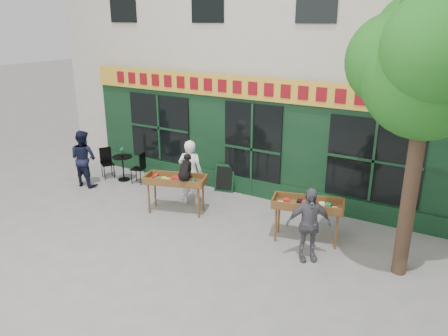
{
  "coord_description": "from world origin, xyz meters",
  "views": [
    {
      "loc": [
        5.18,
        -7.84,
        4.7
      ],
      "look_at": [
        0.19,
        0.5,
        1.38
      ],
      "focal_mm": 35.0,
      "sensor_mm": 36.0,
      "label": 1
    }
  ],
  "objects_px": {
    "dog": "(185,167)",
    "book_cart_right": "(308,207)",
    "book_cart_center": "(176,182)",
    "man_left": "(83,158)",
    "bistro_table": "(123,163)",
    "woman": "(190,172)",
    "man_right": "(308,224)"
  },
  "relations": [
    {
      "from": "woman",
      "to": "book_cart_center",
      "type": "bearing_deg",
      "value": 71.5
    },
    {
      "from": "book_cart_center",
      "to": "book_cart_right",
      "type": "bearing_deg",
      "value": -14.07
    },
    {
      "from": "dog",
      "to": "bistro_table",
      "type": "relative_size",
      "value": 0.79
    },
    {
      "from": "dog",
      "to": "book_cart_right",
      "type": "bearing_deg",
      "value": -12.63
    },
    {
      "from": "dog",
      "to": "bistro_table",
      "type": "distance_m",
      "value": 3.43
    },
    {
      "from": "dog",
      "to": "bistro_table",
      "type": "xyz_separation_m",
      "value": [
        -3.16,
        1.11,
        -0.75
      ]
    },
    {
      "from": "man_left",
      "to": "book_cart_center",
      "type": "bearing_deg",
      "value": 173.05
    },
    {
      "from": "book_cart_center",
      "to": "woman",
      "type": "xyz_separation_m",
      "value": [
        -0.0,
        0.65,
        0.06
      ]
    },
    {
      "from": "book_cart_center",
      "to": "dog",
      "type": "distance_m",
      "value": 0.59
    },
    {
      "from": "dog",
      "to": "man_left",
      "type": "xyz_separation_m",
      "value": [
        -3.83,
        0.21,
        -0.45
      ]
    },
    {
      "from": "dog",
      "to": "woman",
      "type": "height_order",
      "value": "woman"
    },
    {
      "from": "book_cart_center",
      "to": "book_cart_right",
      "type": "distance_m",
      "value": 3.4
    },
    {
      "from": "book_cart_center",
      "to": "book_cart_right",
      "type": "height_order",
      "value": "same"
    },
    {
      "from": "book_cart_center",
      "to": "bistro_table",
      "type": "height_order",
      "value": "book_cart_center"
    },
    {
      "from": "man_right",
      "to": "man_left",
      "type": "relative_size",
      "value": 0.94
    },
    {
      "from": "dog",
      "to": "man_right",
      "type": "xyz_separation_m",
      "value": [
        3.34,
        -0.44,
        -0.5
      ]
    },
    {
      "from": "woman",
      "to": "bistro_table",
      "type": "height_order",
      "value": "woman"
    },
    {
      "from": "dog",
      "to": "man_left",
      "type": "bearing_deg",
      "value": 158.41
    },
    {
      "from": "bistro_table",
      "to": "book_cart_center",
      "type": "bearing_deg",
      "value": -20.64
    },
    {
      "from": "book_cart_center",
      "to": "man_left",
      "type": "bearing_deg",
      "value": 158.92
    },
    {
      "from": "woman",
      "to": "man_right",
      "type": "distance_m",
      "value": 3.86
    },
    {
      "from": "bistro_table",
      "to": "man_left",
      "type": "height_order",
      "value": "man_left"
    },
    {
      "from": "dog",
      "to": "bistro_table",
      "type": "bearing_deg",
      "value": 142.17
    },
    {
      "from": "woman",
      "to": "book_cart_right",
      "type": "xyz_separation_m",
      "value": [
        3.39,
        -0.39,
        -0.06
      ]
    },
    {
      "from": "dog",
      "to": "book_cart_right",
      "type": "relative_size",
      "value": 0.37
    },
    {
      "from": "dog",
      "to": "book_cart_right",
      "type": "height_order",
      "value": "dog"
    },
    {
      "from": "book_cart_right",
      "to": "dog",
      "type": "bearing_deg",
      "value": 170.66
    },
    {
      "from": "book_cart_center",
      "to": "bistro_table",
      "type": "distance_m",
      "value": 3.01
    },
    {
      "from": "bistro_table",
      "to": "man_left",
      "type": "distance_m",
      "value": 1.16
    },
    {
      "from": "book_cart_center",
      "to": "woman",
      "type": "height_order",
      "value": "woman"
    },
    {
      "from": "woman",
      "to": "man_left",
      "type": "relative_size",
      "value": 1.05
    },
    {
      "from": "book_cart_right",
      "to": "bistro_table",
      "type": "bearing_deg",
      "value": 157.49
    }
  ]
}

